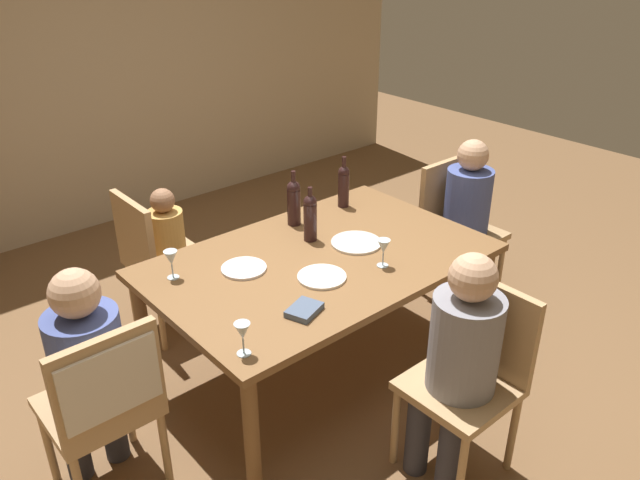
% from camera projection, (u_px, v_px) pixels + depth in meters
% --- Properties ---
extents(ground_plane, '(10.00, 10.00, 0.00)m').
position_uv_depth(ground_plane, '(320.00, 369.00, 3.64)').
color(ground_plane, brown).
extents(rear_room_partition, '(6.40, 0.12, 2.70)m').
position_uv_depth(rear_room_partition, '(88.00, 60.00, 4.89)').
color(rear_room_partition, tan).
rests_on(rear_room_partition, ground_plane).
extents(dining_table, '(1.76, 1.13, 0.74)m').
position_uv_depth(dining_table, '(320.00, 269.00, 3.33)').
color(dining_table, brown).
rests_on(dining_table, ground_plane).
extents(chair_left_end, '(0.44, 0.46, 0.92)m').
position_uv_depth(chair_left_end, '(105.00, 396.00, 2.55)').
color(chair_left_end, tan).
rests_on(chair_left_end, ground_plane).
extents(chair_near, '(0.44, 0.44, 0.92)m').
position_uv_depth(chair_near, '(473.00, 367.00, 2.81)').
color(chair_near, tan).
rests_on(chair_near, ground_plane).
extents(chair_right_end, '(0.44, 0.44, 0.92)m').
position_uv_depth(chair_right_end, '(454.00, 220.00, 4.19)').
color(chair_right_end, tan).
rests_on(chair_right_end, ground_plane).
extents(chair_far_left, '(0.44, 0.44, 0.92)m').
position_uv_depth(chair_far_left, '(155.00, 255.00, 3.75)').
color(chair_far_left, tan).
rests_on(chair_far_left, ground_plane).
extents(person_woman_host, '(0.30, 0.35, 1.12)m').
position_uv_depth(person_woman_host, '(88.00, 367.00, 2.62)').
color(person_woman_host, '#33333D').
rests_on(person_woman_host, ground_plane).
extents(person_man_bearded, '(0.35, 0.31, 1.13)m').
position_uv_depth(person_man_bearded, '(460.00, 355.00, 2.69)').
color(person_man_bearded, '#33333D').
rests_on(person_man_bearded, ground_plane).
extents(person_man_guest, '(0.30, 0.34, 1.11)m').
position_uv_depth(person_man_guest, '(470.00, 210.00, 4.06)').
color(person_man_guest, '#33333D').
rests_on(person_man_guest, ground_plane).
extents(person_child_small, '(0.25, 0.22, 0.94)m').
position_uv_depth(person_child_small, '(172.00, 245.00, 3.80)').
color(person_child_small, '#33333D').
rests_on(person_child_small, ground_plane).
extents(wine_bottle_tall_green, '(0.08, 0.08, 0.33)m').
position_uv_depth(wine_bottle_tall_green, '(294.00, 201.00, 3.60)').
color(wine_bottle_tall_green, black).
rests_on(wine_bottle_tall_green, dining_table).
extents(wine_bottle_dark_red, '(0.07, 0.07, 0.31)m').
position_uv_depth(wine_bottle_dark_red, '(310.00, 216.00, 3.42)').
color(wine_bottle_dark_red, black).
rests_on(wine_bottle_dark_red, dining_table).
extents(wine_bottle_short_olive, '(0.07, 0.07, 0.32)m').
position_uv_depth(wine_bottle_short_olive, '(344.00, 185.00, 3.83)').
color(wine_bottle_short_olive, black).
rests_on(wine_bottle_short_olive, dining_table).
extents(wine_glass_near_left, '(0.07, 0.07, 0.15)m').
position_uv_depth(wine_glass_near_left, '(243.00, 332.00, 2.51)').
color(wine_glass_near_left, silver).
rests_on(wine_glass_near_left, dining_table).
extents(wine_glass_centre, '(0.07, 0.07, 0.15)m').
position_uv_depth(wine_glass_centre, '(384.00, 247.00, 3.17)').
color(wine_glass_centre, silver).
rests_on(wine_glass_centre, dining_table).
extents(wine_glass_near_right, '(0.07, 0.07, 0.15)m').
position_uv_depth(wine_glass_near_right, '(171.00, 259.00, 3.06)').
color(wine_glass_near_right, silver).
rests_on(wine_glass_near_right, dining_table).
extents(dinner_plate_host, '(0.23, 0.23, 0.01)m').
position_uv_depth(dinner_plate_host, '(244.00, 268.00, 3.18)').
color(dinner_plate_host, white).
rests_on(dinner_plate_host, dining_table).
extents(dinner_plate_guest_left, '(0.28, 0.28, 0.01)m').
position_uv_depth(dinner_plate_guest_left, '(356.00, 243.00, 3.43)').
color(dinner_plate_guest_left, silver).
rests_on(dinner_plate_guest_left, dining_table).
extents(dinner_plate_guest_right, '(0.24, 0.24, 0.01)m').
position_uv_depth(dinner_plate_guest_right, '(322.00, 277.00, 3.10)').
color(dinner_plate_guest_right, white).
rests_on(dinner_plate_guest_right, dining_table).
extents(folded_napkin, '(0.19, 0.17, 0.03)m').
position_uv_depth(folded_napkin, '(304.00, 310.00, 2.82)').
color(folded_napkin, '#4C5B75').
rests_on(folded_napkin, dining_table).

